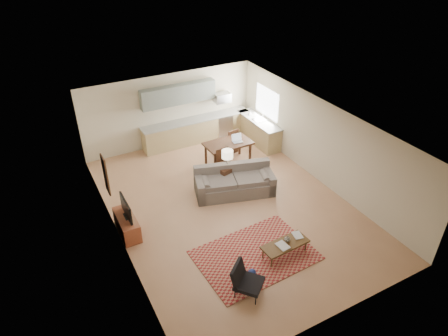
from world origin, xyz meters
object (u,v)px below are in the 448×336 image
console_table (227,176)px  dining_table (228,153)px  coffee_table (285,249)px  tv_credenza (127,225)px  armchair (249,281)px  sofa (235,181)px

console_table → dining_table: dining_table is taller
coffee_table → tv_credenza: bearing=137.2°
armchair → coffee_table: bearing=-16.4°
sofa → tv_credenza: sofa is taller
coffee_table → console_table: bearing=83.4°
dining_table → sofa: bearing=-113.8°
sofa → tv_credenza: bearing=-159.7°
armchair → tv_credenza: bearing=78.5°
coffee_table → armchair: (-1.44, -0.64, 0.20)m
coffee_table → armchair: 1.59m
sofa → dining_table: size_ratio=1.57×
armchair → console_table: bearing=27.8°
sofa → tv_credenza: (-3.47, -0.25, -0.17)m
sofa → armchair: sofa is taller
armchair → console_table: size_ratio=1.08×
armchair → console_table: armchair is taller
tv_credenza → dining_table: dining_table is taller
coffee_table → sofa: bearing=82.9°
coffee_table → armchair: armchair is taller
coffee_table → armchair: bearing=-159.4°
sofa → console_table: 0.47m
tv_credenza → dining_table: (4.15, 1.93, 0.13)m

